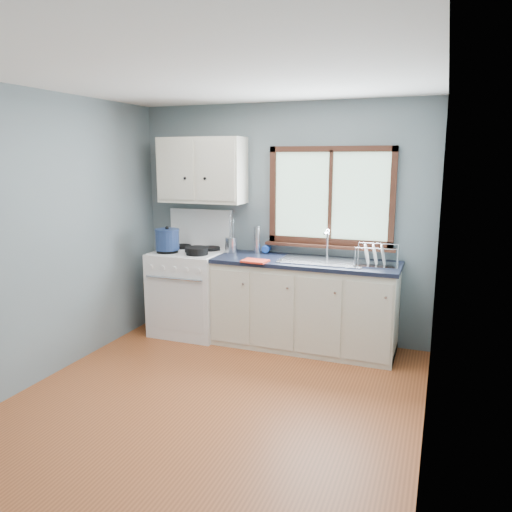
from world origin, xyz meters
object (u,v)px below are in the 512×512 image
(skillet, at_px, (197,249))
(stockpot, at_px, (167,239))
(sink, at_px, (322,267))
(utensil_crock, at_px, (231,245))
(thermos, at_px, (257,240))
(base_cabinets, at_px, (304,309))
(dish_rack, at_px, (376,260))
(gas_range, at_px, (190,289))

(skillet, bearing_deg, stockpot, 165.18)
(sink, xyz_separation_m, utensil_crock, (-1.03, 0.10, 0.15))
(thermos, bearing_deg, base_cabinets, -16.70)
(skillet, xyz_separation_m, utensil_crock, (0.27, 0.28, 0.02))
(utensil_crock, xyz_separation_m, dish_rack, (1.55, -0.11, -0.03))
(utensil_crock, height_order, thermos, utensil_crock)
(gas_range, height_order, utensil_crock, gas_range)
(sink, xyz_separation_m, dish_rack, (0.52, -0.01, 0.12))
(skillet, xyz_separation_m, stockpot, (-0.35, -0.01, 0.09))
(gas_range, height_order, stockpot, gas_range)
(base_cabinets, relative_size, dish_rack, 4.43)
(thermos, bearing_deg, utensil_crock, -165.04)
(skillet, distance_m, utensil_crock, 0.39)
(base_cabinets, xyz_separation_m, stockpot, (-1.48, -0.18, 0.67))
(skillet, bearing_deg, sink, -8.33)
(skillet, xyz_separation_m, dish_rack, (1.83, 0.16, -0.01))
(sink, height_order, thermos, sink)
(thermos, bearing_deg, stockpot, -158.38)
(gas_range, height_order, sink, gas_range)
(gas_range, bearing_deg, stockpot, -137.27)
(gas_range, bearing_deg, dish_rack, 0.21)
(gas_range, height_order, thermos, gas_range)
(thermos, distance_m, dish_rack, 1.30)
(sink, xyz_separation_m, stockpot, (-1.66, -0.18, 0.22))
(thermos, bearing_deg, sink, -12.95)
(thermos, bearing_deg, skillet, -147.36)
(skillet, height_order, utensil_crock, utensil_crock)
(base_cabinets, xyz_separation_m, dish_rack, (0.70, -0.01, 0.57))
(utensil_crock, height_order, dish_rack, utensil_crock)
(base_cabinets, bearing_deg, thermos, 163.30)
(stockpot, xyz_separation_m, thermos, (0.90, 0.35, -0.01))
(sink, distance_m, dish_rack, 0.53)
(stockpot, relative_size, dish_rack, 0.81)
(stockpot, relative_size, thermos, 1.15)
(skillet, bearing_deg, base_cabinets, -7.13)
(base_cabinets, distance_m, sink, 0.48)
(stockpot, height_order, utensil_crock, utensil_crock)
(gas_range, bearing_deg, utensil_crock, 15.10)
(base_cabinets, height_order, stockpot, stockpot)
(base_cabinets, bearing_deg, dish_rack, -0.94)
(utensil_crock, distance_m, dish_rack, 1.56)
(dish_rack, bearing_deg, skillet, -178.43)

